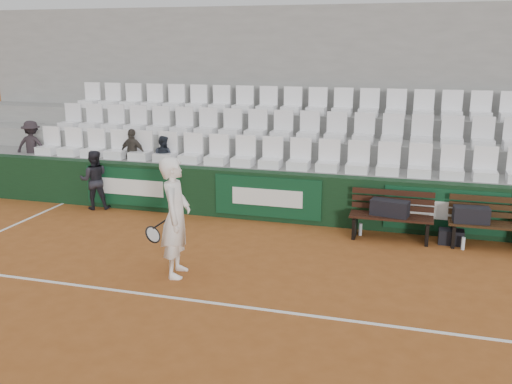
{
  "coord_description": "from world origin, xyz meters",
  "views": [
    {
      "loc": [
        2.64,
        -6.86,
        3.52
      ],
      "look_at": [
        -0.03,
        2.4,
        1.0
      ],
      "focal_mm": 40.0,
      "sensor_mm": 36.0,
      "label": 1
    }
  ],
  "objects_px": {
    "water_bottle_near": "(360,229)",
    "spectator_c": "(162,138)",
    "sports_bag_left": "(390,208)",
    "sports_bag_ground": "(451,237)",
    "bench_right": "(492,236)",
    "ball_kid": "(94,180)",
    "spectator_b": "(132,134)",
    "bench_left": "(390,227)",
    "water_bottle_far": "(463,243)",
    "spectator_a": "(30,127)",
    "sports_bag_right": "(471,215)",
    "tennis_player": "(176,217)"
  },
  "relations": [
    {
      "from": "sports_bag_right",
      "to": "tennis_player",
      "type": "distance_m",
      "value": 5.2
    },
    {
      "from": "water_bottle_near",
      "to": "ball_kid",
      "type": "bearing_deg",
      "value": 177.88
    },
    {
      "from": "sports_bag_left",
      "to": "sports_bag_ground",
      "type": "relative_size",
      "value": 1.55
    },
    {
      "from": "bench_left",
      "to": "water_bottle_far",
      "type": "bearing_deg",
      "value": -9.65
    },
    {
      "from": "water_bottle_far",
      "to": "bench_left",
      "type": "bearing_deg",
      "value": 170.35
    },
    {
      "from": "water_bottle_far",
      "to": "tennis_player",
      "type": "height_order",
      "value": "tennis_player"
    },
    {
      "from": "sports_bag_right",
      "to": "spectator_c",
      "type": "bearing_deg",
      "value": 170.53
    },
    {
      "from": "sports_bag_left",
      "to": "sports_bag_right",
      "type": "bearing_deg",
      "value": -0.93
    },
    {
      "from": "spectator_b",
      "to": "bench_left",
      "type": "bearing_deg",
      "value": 176.62
    },
    {
      "from": "tennis_player",
      "to": "spectator_b",
      "type": "bearing_deg",
      "value": 125.89
    },
    {
      "from": "sports_bag_ground",
      "to": "spectator_c",
      "type": "bearing_deg",
      "value": 170.53
    },
    {
      "from": "tennis_player",
      "to": "spectator_c",
      "type": "distance_m",
      "value": 4.19
    },
    {
      "from": "bench_left",
      "to": "ball_kid",
      "type": "xyz_separation_m",
      "value": [
        -6.32,
        0.27,
        0.42
      ]
    },
    {
      "from": "bench_left",
      "to": "water_bottle_far",
      "type": "relative_size",
      "value": 6.59
    },
    {
      "from": "sports_bag_right",
      "to": "sports_bag_left",
      "type": "bearing_deg",
      "value": 179.07
    },
    {
      "from": "sports_bag_right",
      "to": "water_bottle_near",
      "type": "relative_size",
      "value": 2.55
    },
    {
      "from": "bench_right",
      "to": "sports_bag_right",
      "type": "height_order",
      "value": "sports_bag_right"
    },
    {
      "from": "bench_right",
      "to": "spectator_c",
      "type": "bearing_deg",
      "value": 171.28
    },
    {
      "from": "bench_left",
      "to": "sports_bag_ground",
      "type": "relative_size",
      "value": 3.42
    },
    {
      "from": "water_bottle_far",
      "to": "ball_kid",
      "type": "bearing_deg",
      "value": 176.3
    },
    {
      "from": "sports_bag_left",
      "to": "water_bottle_far",
      "type": "relative_size",
      "value": 2.98
    },
    {
      "from": "water_bottle_far",
      "to": "tennis_player",
      "type": "relative_size",
      "value": 0.12
    },
    {
      "from": "sports_bag_left",
      "to": "water_bottle_near",
      "type": "height_order",
      "value": "sports_bag_left"
    },
    {
      "from": "spectator_a",
      "to": "sports_bag_left",
      "type": "bearing_deg",
      "value": 160.19
    },
    {
      "from": "water_bottle_near",
      "to": "spectator_c",
      "type": "xyz_separation_m",
      "value": [
        -4.48,
        0.99,
        1.38
      ]
    },
    {
      "from": "spectator_a",
      "to": "spectator_c",
      "type": "height_order",
      "value": "spectator_a"
    },
    {
      "from": "water_bottle_near",
      "to": "spectator_b",
      "type": "xyz_separation_m",
      "value": [
        -5.22,
        0.99,
        1.44
      ]
    },
    {
      "from": "bench_left",
      "to": "bench_right",
      "type": "distance_m",
      "value": 1.75
    },
    {
      "from": "sports_bag_left",
      "to": "sports_bag_right",
      "type": "distance_m",
      "value": 1.41
    },
    {
      "from": "water_bottle_near",
      "to": "water_bottle_far",
      "type": "relative_size",
      "value": 1.04
    },
    {
      "from": "ball_kid",
      "to": "spectator_b",
      "type": "xyz_separation_m",
      "value": [
        0.54,
        0.78,
        0.91
      ]
    },
    {
      "from": "sports_bag_right",
      "to": "water_bottle_near",
      "type": "distance_m",
      "value": 1.98
    },
    {
      "from": "sports_bag_right",
      "to": "tennis_player",
      "type": "bearing_deg",
      "value": -149.74
    },
    {
      "from": "bench_right",
      "to": "tennis_player",
      "type": "xyz_separation_m",
      "value": [
        -4.86,
        -2.64,
        0.71
      ]
    },
    {
      "from": "bench_left",
      "to": "spectator_a",
      "type": "distance_m",
      "value": 8.6
    },
    {
      "from": "sports_bag_left",
      "to": "sports_bag_ground",
      "type": "distance_m",
      "value": 1.2
    },
    {
      "from": "sports_bag_left",
      "to": "ball_kid",
      "type": "bearing_deg",
      "value": 177.59
    },
    {
      "from": "tennis_player",
      "to": "sports_bag_ground",
      "type": "bearing_deg",
      "value": 32.5
    },
    {
      "from": "spectator_b",
      "to": "spectator_c",
      "type": "distance_m",
      "value": 0.74
    },
    {
      "from": "water_bottle_near",
      "to": "bench_right",
      "type": "bearing_deg",
      "value": -1.16
    },
    {
      "from": "spectator_b",
      "to": "spectator_c",
      "type": "relative_size",
      "value": 1.12
    },
    {
      "from": "water_bottle_near",
      "to": "water_bottle_far",
      "type": "bearing_deg",
      "value": -8.65
    },
    {
      "from": "water_bottle_far",
      "to": "spectator_b",
      "type": "distance_m",
      "value": 7.3
    },
    {
      "from": "water_bottle_near",
      "to": "spectator_c",
      "type": "relative_size",
      "value": 0.24
    },
    {
      "from": "water_bottle_far",
      "to": "sports_bag_ground",
      "type": "bearing_deg",
      "value": 127.56
    },
    {
      "from": "spectator_a",
      "to": "spectator_c",
      "type": "bearing_deg",
      "value": 167.29
    },
    {
      "from": "water_bottle_near",
      "to": "ball_kid",
      "type": "height_order",
      "value": "ball_kid"
    },
    {
      "from": "sports_bag_right",
      "to": "spectator_b",
      "type": "distance_m",
      "value": 7.29
    },
    {
      "from": "spectator_c",
      "to": "sports_bag_ground",
      "type": "bearing_deg",
      "value": 176.36
    },
    {
      "from": "sports_bag_ground",
      "to": "spectator_a",
      "type": "height_order",
      "value": "spectator_a"
    }
  ]
}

